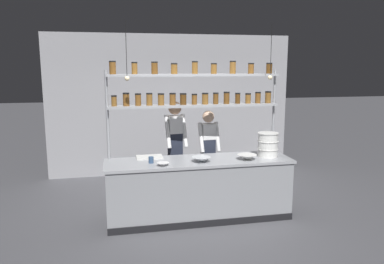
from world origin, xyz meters
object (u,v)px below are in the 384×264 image
serving_cup_front (151,160)px  prep_bowl_near_left (247,157)px  cutting_board (149,157)px  chef_center (208,150)px  container_stack (268,145)px  chef_left (175,144)px  spice_shelf_unit (194,94)px  prep_bowl_center_front (201,159)px  prep_bowl_center_back (163,164)px

serving_cup_front → prep_bowl_near_left: bearing=-4.1°
serving_cup_front → cutting_board: bearing=89.1°
chef_center → container_stack: size_ratio=4.18×
chef_center → cutting_board: chef_center is taller
container_stack → serving_cup_front: (-1.82, -0.03, -0.14)m
chef_left → prep_bowl_near_left: (0.94, -0.93, -0.05)m
spice_shelf_unit → chef_center: bearing=50.0°
container_stack → cutting_board: 1.85m
prep_bowl_center_front → prep_bowl_center_back: size_ratio=1.58×
chef_left → prep_bowl_center_back: (-0.34, -1.02, -0.06)m
container_stack → prep_bowl_near_left: size_ratio=1.28×
prep_bowl_center_front → serving_cup_front: serving_cup_front is taller
container_stack → prep_bowl_center_front: 1.11m
chef_center → prep_bowl_center_back: 1.33m
chef_center → prep_bowl_center_front: size_ratio=5.62×
prep_bowl_center_back → container_stack: bearing=7.7°
serving_cup_front → container_stack: bearing=1.0°
serving_cup_front → prep_bowl_center_back: bearing=-52.4°
spice_shelf_unit → chef_center: spice_shelf_unit is taller
spice_shelf_unit → chef_left: (-0.23, 0.45, -0.88)m
prep_bowl_near_left → prep_bowl_center_back: bearing=-176.0°
container_stack → serving_cup_front: 1.83m
cutting_board → prep_bowl_center_front: size_ratio=1.43×
chef_center → serving_cup_front: size_ratio=16.68×
prep_bowl_center_front → cutting_board: bearing=150.5°
chef_left → chef_center: chef_left is taller
chef_center → prep_bowl_center_front: chef_center is taller
chef_center → spice_shelf_unit: bearing=-134.3°
spice_shelf_unit → prep_bowl_center_front: size_ratio=9.66×
chef_left → prep_bowl_center_front: bearing=-83.1°
chef_left → container_stack: (1.33, -0.80, 0.10)m
spice_shelf_unit → serving_cup_front: (-0.72, -0.38, -0.92)m
prep_bowl_near_left → serving_cup_front: serving_cup_front is taller
container_stack → prep_bowl_center_back: container_stack is taller
chef_center → prep_bowl_center_front: (-0.32, -0.87, 0.06)m
chef_left → container_stack: chef_left is taller
prep_bowl_near_left → serving_cup_front: 1.44m
spice_shelf_unit → prep_bowl_center_back: bearing=-134.9°
chef_center → prep_bowl_near_left: chef_center is taller
chef_left → cutting_board: bearing=-141.6°
cutting_board → serving_cup_front: serving_cup_front is taller
prep_bowl_near_left → prep_bowl_center_front: bearing=178.9°
chef_left → container_stack: size_ratio=4.62×
container_stack → prep_bowl_center_front: container_stack is taller
chef_left → prep_bowl_center_front: 0.95m
chef_left → prep_bowl_near_left: 1.33m
chef_left → prep_bowl_center_back: bearing=-116.3°
cutting_board → prep_bowl_center_back: 0.53m
chef_center → prep_bowl_near_left: size_ratio=5.35×
chef_left → prep_bowl_center_front: size_ratio=6.20×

